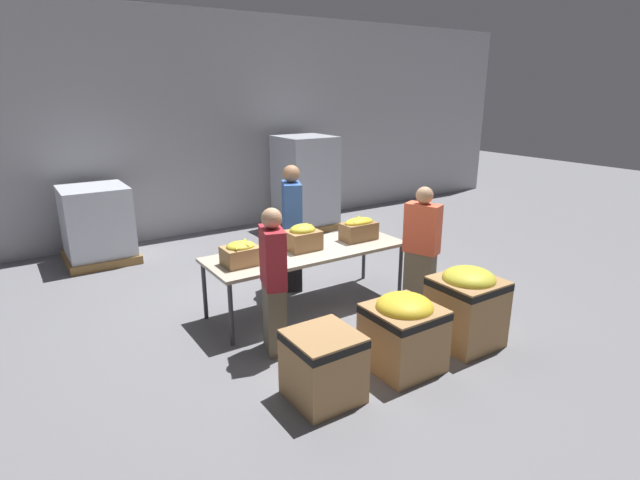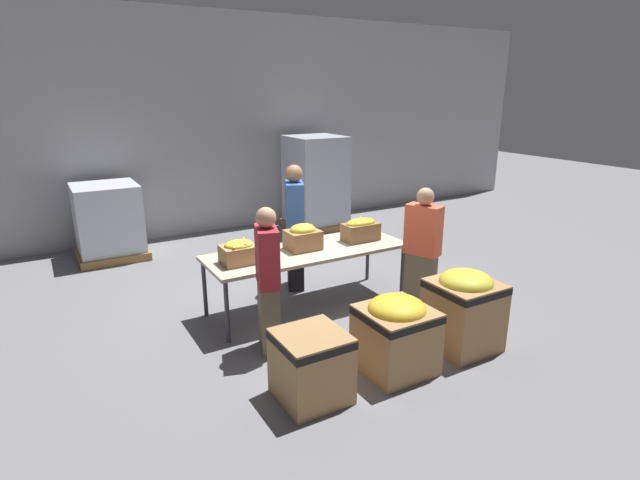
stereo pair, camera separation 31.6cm
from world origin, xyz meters
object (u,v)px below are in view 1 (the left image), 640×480
object	(u,v)px
volunteer_2	(292,229)
donation_bin_1	(403,330)
donation_bin_2	(467,304)
volunteer_1	(421,250)
volunteer_0	(273,282)
donation_bin_0	(323,364)
banana_box_1	(303,237)
pallet_stack_0	(97,225)
banana_box_2	(359,229)
sorting_table	(307,254)
pallet_stack_1	(305,183)
banana_box_0	(241,253)

from	to	relation	value
volunteer_2	donation_bin_1	bearing A→B (deg)	20.64
donation_bin_2	donation_bin_1	bearing A→B (deg)	180.00
volunteer_1	volunteer_2	distance (m)	1.75
volunteer_0	donation_bin_2	bearing A→B (deg)	-101.71
donation_bin_0	banana_box_1	bearing A→B (deg)	63.74
pallet_stack_0	volunteer_1	bearing A→B (deg)	-53.81
donation_bin_1	donation_bin_2	world-z (taller)	donation_bin_2
banana_box_2	donation_bin_1	xyz separation A→B (m)	(-0.76, -1.72, -0.51)
donation_bin_2	pallet_stack_0	bearing A→B (deg)	118.82
pallet_stack_0	donation_bin_0	bearing A→B (deg)	-79.49
sorting_table	donation_bin_1	distance (m)	1.75
donation_bin_2	pallet_stack_1	size ratio (longest dim) A/B	0.48
sorting_table	volunteer_2	world-z (taller)	volunteer_2
sorting_table	donation_bin_2	world-z (taller)	donation_bin_2
banana_box_2	volunteer_0	xyz separation A→B (m)	(-1.65, -0.73, -0.14)
banana_box_1	volunteer_2	xyz separation A→B (m)	(0.21, 0.61, -0.07)
sorting_table	pallet_stack_1	xyz separation A→B (m)	(1.95, 3.21, 0.17)
volunteer_0	pallet_stack_1	xyz separation A→B (m)	(2.81, 3.95, 0.11)
donation_bin_0	pallet_stack_1	bearing A→B (deg)	59.91
volunteer_2	pallet_stack_0	size ratio (longest dim) A/B	1.42
banana_box_1	volunteer_0	bearing A→B (deg)	-136.47
banana_box_0	volunteer_0	size ratio (longest dim) A/B	0.25
sorting_table	banana_box_1	distance (m)	0.22
volunteer_2	banana_box_2	bearing A→B (deg)	66.37
banana_box_1	donation_bin_1	distance (m)	1.85
sorting_table	volunteer_1	bearing A→B (deg)	-34.14
donation_bin_0	donation_bin_1	bearing A→B (deg)	0.00
sorting_table	pallet_stack_0	bearing A→B (deg)	119.07
volunteer_1	donation_bin_0	bearing A→B (deg)	93.17
volunteer_0	donation_bin_0	size ratio (longest dim) A/B	2.46
banana_box_0	volunteer_1	distance (m)	2.19
banana_box_2	pallet_stack_0	distance (m)	4.25
sorting_table	volunteer_1	size ratio (longest dim) A/B	1.62
volunteer_2	donation_bin_0	distance (m)	2.67
sorting_table	banana_box_0	distance (m)	0.92
banana_box_2	pallet_stack_1	size ratio (longest dim) A/B	0.26
volunteer_0	donation_bin_2	world-z (taller)	volunteer_0
sorting_table	volunteer_2	distance (m)	0.70
banana_box_2	banana_box_0	bearing A→B (deg)	-178.81
banana_box_1	volunteer_2	size ratio (longest dim) A/B	0.23
banana_box_2	volunteer_2	world-z (taller)	volunteer_2
sorting_table	pallet_stack_1	world-z (taller)	pallet_stack_1
banana_box_1	banana_box_2	world-z (taller)	banana_box_1
pallet_stack_0	donation_bin_1	bearing A→B (deg)	-69.60
banana_box_0	banana_box_1	bearing A→B (deg)	6.11
volunteer_0	donation_bin_0	distance (m)	1.08
banana_box_0	volunteer_0	distance (m)	0.71
donation_bin_1	pallet_stack_1	bearing A→B (deg)	68.75
banana_box_2	pallet_stack_0	size ratio (longest dim) A/B	0.39
banana_box_0	pallet_stack_1	distance (m)	4.32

